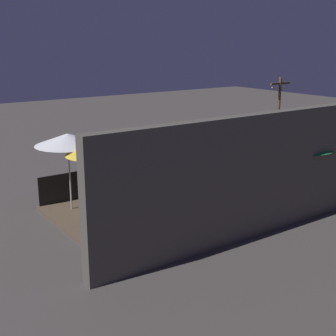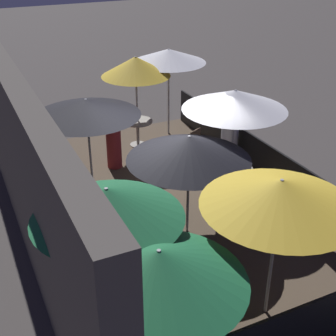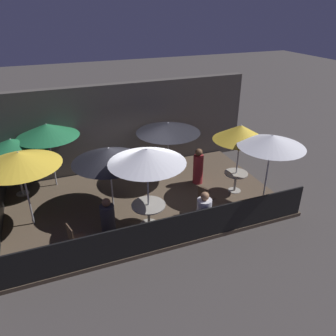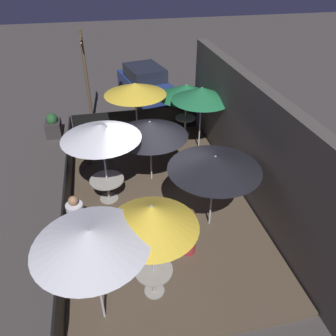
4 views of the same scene
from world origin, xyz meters
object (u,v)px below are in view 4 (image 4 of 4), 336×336
(patron_0, at_px, (189,233))
(patron_2, at_px, (106,163))
(patio_umbrella_0, at_px, (152,217))
(dining_table_1, at_px, (107,183))
(patio_chair_0, at_px, (111,229))
(patio_umbrella_2, at_px, (186,91))
(patron_1, at_px, (77,219))
(patio_umbrella_1, at_px, (101,131))
(patio_chair_1, at_px, (87,149))
(patio_umbrella_7, at_px, (202,94))
(patio_umbrella_4, at_px, (90,238))
(light_post, at_px, (86,74))
(dining_table_0, at_px, (154,274))
(patio_umbrella_6, at_px, (215,163))
(patio_umbrella_3, at_px, (135,89))
(parked_car_0, at_px, (145,82))
(dining_table_2, at_px, (185,121))
(planter_box, at_px, (53,126))
(patio_umbrella_5, at_px, (150,129))

(patron_0, bearing_deg, patron_2, 149.43)
(patio_umbrella_0, bearing_deg, dining_table_1, -167.35)
(patio_chair_0, relative_size, patron_0, 0.69)
(patio_umbrella_2, distance_m, patron_1, 6.49)
(patio_umbrella_1, bearing_deg, patio_chair_1, -165.28)
(patio_umbrella_7, height_order, patron_2, patio_umbrella_7)
(patio_umbrella_1, bearing_deg, dining_table_1, -90.00)
(patio_umbrella_4, relative_size, dining_table_1, 2.46)
(light_post, bearing_deg, patio_chair_0, 2.61)
(dining_table_0, xyz_separation_m, patio_chair_0, (-1.58, -0.80, -0.05))
(patio_umbrella_6, relative_size, patio_chair_1, 2.42)
(patio_umbrella_3, height_order, parked_car_0, patio_umbrella_3)
(patron_1, bearing_deg, patio_umbrella_0, 90.16)
(dining_table_2, distance_m, light_post, 4.45)
(patio_umbrella_4, bearing_deg, patron_0, 122.11)
(dining_table_2, relative_size, patio_chair_1, 0.82)
(patio_umbrella_0, distance_m, parked_car_0, 11.41)
(planter_box, bearing_deg, dining_table_2, 76.69)
(patio_umbrella_5, xyz_separation_m, light_post, (-4.88, -1.79, 0.22))
(patio_chair_0, height_order, patio_chair_1, patio_chair_1)
(planter_box, distance_m, light_post, 2.48)
(patio_umbrella_3, height_order, patron_0, patio_umbrella_3)
(dining_table_1, xyz_separation_m, patio_chair_0, (1.83, -0.03, -0.06))
(patio_umbrella_1, xyz_separation_m, patio_umbrella_2, (-3.51, 3.25, -0.45))
(dining_table_0, xyz_separation_m, patron_2, (-4.61, -0.73, -0.05))
(patio_umbrella_7, xyz_separation_m, dining_table_0, (5.78, -2.72, -1.54))
(patio_umbrella_3, xyz_separation_m, patron_2, (2.00, -1.28, -1.63))
(patio_umbrella_2, xyz_separation_m, patio_umbrella_3, (0.32, -1.95, 0.33))
(patron_1, bearing_deg, dining_table_1, -159.34)
(patio_umbrella_0, height_order, dining_table_2, patio_umbrella_0)
(patio_chair_1, distance_m, planter_box, 2.92)
(patio_chair_0, bearing_deg, patio_umbrella_7, 113.26)
(parked_car_0, bearing_deg, patio_umbrella_4, -24.89)
(patio_umbrella_5, distance_m, dining_table_1, 2.03)
(parked_car_0, bearing_deg, patio_umbrella_0, -19.90)
(patio_umbrella_1, distance_m, dining_table_1, 1.68)
(patio_chair_1, bearing_deg, parked_car_0, 138.26)
(dining_table_0, height_order, light_post, light_post)
(patio_umbrella_7, bearing_deg, parked_car_0, -167.81)
(patio_umbrella_1, distance_m, patron_1, 2.32)
(patio_umbrella_1, xyz_separation_m, dining_table_2, (-3.51, 3.25, -1.69))
(patio_umbrella_3, distance_m, dining_table_0, 6.81)
(patio_umbrella_6, bearing_deg, patio_umbrella_1, -122.10)
(patio_umbrella_7, distance_m, parked_car_0, 5.72)
(patio_chair_0, bearing_deg, patio_umbrella_4, -35.49)
(patio_umbrella_5, height_order, patio_chair_1, patio_umbrella_5)
(planter_box, distance_m, parked_car_0, 5.23)
(patio_chair_0, bearing_deg, patron_1, -147.02)
(patio_umbrella_6, relative_size, patio_umbrella_7, 0.99)
(patio_umbrella_4, xyz_separation_m, parked_car_0, (-11.58, 2.64, -1.52))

